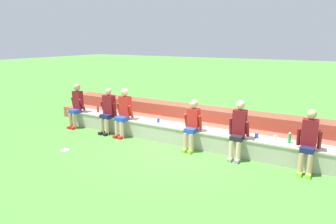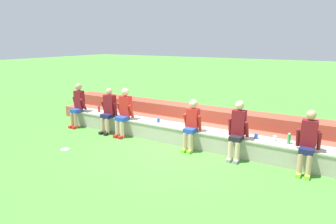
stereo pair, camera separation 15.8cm
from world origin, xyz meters
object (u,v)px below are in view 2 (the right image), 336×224
(plastic_cup_left_end, at_px, (158,120))
(person_far_right, at_px, (238,129))
(frisbee, at_px, (65,149))
(plastic_cup_middle, at_px, (275,138))
(plastic_cup_right_end, at_px, (256,136))
(person_far_left, at_px, (78,104))
(person_left_of_center, at_px, (108,109))
(person_rightmost_edge, at_px, (308,141))
(person_right_of_center, at_px, (192,124))
(water_bottle_mid_left, at_px, (289,139))
(water_bottle_near_right, at_px, (188,122))
(water_bottle_near_left, at_px, (99,109))
(person_center, at_px, (124,111))

(plastic_cup_left_end, bearing_deg, person_far_right, -6.77)
(frisbee, bearing_deg, plastic_cup_middle, 23.25)
(plastic_cup_right_end, bearing_deg, frisbee, -155.40)
(person_far_left, height_order, person_far_right, person_far_left)
(person_left_of_center, relative_size, person_rightmost_edge, 1.00)
(person_right_of_center, xyz_separation_m, person_rightmost_edge, (2.75, -0.00, 0.02))
(person_far_left, distance_m, person_rightmost_edge, 6.95)
(person_far_left, distance_m, water_bottle_mid_left, 6.54)
(plastic_cup_middle, bearing_deg, person_far_left, -176.82)
(person_rightmost_edge, xyz_separation_m, water_bottle_near_right, (-3.05, 0.37, -0.10))
(water_bottle_mid_left, bearing_deg, frisbee, -158.52)
(water_bottle_near_right, distance_m, water_bottle_near_left, 3.28)
(plastic_cup_right_end, bearing_deg, person_far_right, -141.53)
(person_far_left, bearing_deg, plastic_cup_middle, 3.18)
(person_far_right, bearing_deg, water_bottle_mid_left, 15.23)
(water_bottle_near_left, bearing_deg, person_far_right, -4.12)
(water_bottle_mid_left, bearing_deg, plastic_cup_left_end, -179.75)
(person_left_of_center, relative_size, frisbee, 6.21)
(person_far_left, bearing_deg, plastic_cup_left_end, 5.36)
(person_right_of_center, bearing_deg, plastic_cup_middle, 10.05)
(person_center, bearing_deg, water_bottle_near_left, 166.70)
(person_center, height_order, frisbee, person_center)
(person_far_right, xyz_separation_m, water_bottle_mid_left, (1.11, 0.30, -0.13))
(water_bottle_near_right, relative_size, frisbee, 1.21)
(person_center, distance_m, frisbee, 2.01)
(person_left_of_center, height_order, plastic_cup_middle, person_left_of_center)
(person_left_of_center, bearing_deg, person_far_right, -0.21)
(person_center, xyz_separation_m, water_bottle_near_right, (1.97, 0.33, -0.14))
(person_rightmost_edge, bearing_deg, water_bottle_near_right, 173.13)
(plastic_cup_left_end, bearing_deg, plastic_cup_middle, 1.15)
(person_left_of_center, xyz_separation_m, person_rightmost_edge, (5.61, -0.02, -0.01))
(person_center, xyz_separation_m, person_right_of_center, (2.27, -0.04, -0.06))
(person_center, xyz_separation_m, frisbee, (-0.57, -1.77, -0.76))
(person_far_left, bearing_deg, frisbee, -51.98)
(person_far_left, height_order, frisbee, person_far_left)
(water_bottle_mid_left, height_order, plastic_cup_middle, water_bottle_mid_left)
(water_bottle_mid_left, xyz_separation_m, plastic_cup_middle, (-0.32, 0.05, -0.06))
(plastic_cup_middle, relative_size, frisbee, 0.54)
(person_far_right, bearing_deg, person_center, 179.43)
(person_center, bearing_deg, person_far_left, -179.20)
(person_far_right, height_order, plastic_cup_left_end, person_far_right)
(person_center, relative_size, plastic_cup_right_end, 12.17)
(person_rightmost_edge, height_order, plastic_cup_middle, person_rightmost_edge)
(person_right_of_center, height_order, water_bottle_near_left, person_right_of_center)
(water_bottle_near_right, height_order, plastic_cup_left_end, water_bottle_near_right)
(person_far_left, height_order, water_bottle_near_right, person_far_left)
(person_far_right, xyz_separation_m, frisbee, (-4.06, -1.73, -0.75))
(frisbee, bearing_deg, person_left_of_center, 90.68)
(person_rightmost_edge, relative_size, water_bottle_mid_left, 5.50)
(water_bottle_mid_left, height_order, plastic_cup_left_end, water_bottle_mid_left)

